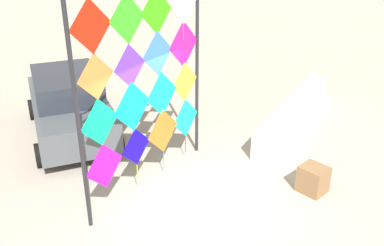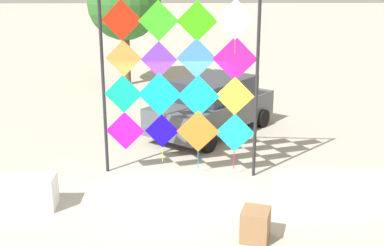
{
  "view_description": "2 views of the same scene",
  "coord_description": "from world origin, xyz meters",
  "views": [
    {
      "loc": [
        -5.68,
        -3.01,
        4.72
      ],
      "look_at": [
        0.28,
        0.34,
        1.51
      ],
      "focal_mm": 40.25,
      "sensor_mm": 36.0,
      "label": 1
    },
    {
      "loc": [
        0.32,
        -9.11,
        4.31
      ],
      "look_at": [
        0.52,
        0.67,
        1.34
      ],
      "focal_mm": 47.34,
      "sensor_mm": 36.0,
      "label": 2
    }
  ],
  "objects": [
    {
      "name": "plaza_ledge_right",
      "position": [
        4.34,
        -0.37,
        0.32
      ],
      "size": [
        4.56,
        0.51,
        0.64
      ],
      "primitive_type": "cube",
      "color": "silver",
      "rests_on": "ground"
    },
    {
      "name": "ground",
      "position": [
        0.0,
        0.0,
        0.0
      ],
      "size": [
        120.0,
        120.0,
        0.0
      ],
      "primitive_type": "plane",
      "color": "#ADA393"
    },
    {
      "name": "parked_car",
      "position": [
        1.15,
        4.2,
        0.76
      ],
      "size": [
        3.72,
        4.06,
        1.5
      ],
      "color": "#4C5156",
      "rests_on": "ground"
    },
    {
      "name": "cardboard_box_large",
      "position": [
        1.52,
        -1.61,
        0.27
      ],
      "size": [
        0.57,
        0.6,
        0.53
      ],
      "primitive_type": "cube",
      "rotation": [
        0.0,
        0.0,
        -0.3
      ],
      "color": "olive",
      "rests_on": "ground"
    },
    {
      "name": "kite_display_rack",
      "position": [
        0.28,
        1.26,
        2.21
      ],
      "size": [
        3.29,
        0.38,
        3.87
      ],
      "color": "#232328",
      "rests_on": "ground"
    }
  ]
}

